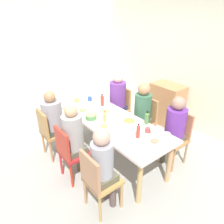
{
  "coord_description": "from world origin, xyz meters",
  "views": [
    {
      "loc": [
        2.3,
        -1.81,
        2.38
      ],
      "look_at": [
        0.0,
        0.0,
        0.9
      ],
      "focal_mm": 33.19,
      "sensor_mm": 36.0,
      "label": 1
    }
  ],
  "objects_px": {
    "plate_0": "(155,142)",
    "plate_2": "(104,127)",
    "person_3": "(175,125)",
    "bowl_1": "(91,116)",
    "person_5": "(53,118)",
    "plate_3": "(106,112)",
    "chair_1": "(97,179)",
    "side_cabinet": "(166,104)",
    "person_4": "(117,97)",
    "cup_2": "(168,135)",
    "dining_table": "(112,125)",
    "chair_0": "(70,151)",
    "bowl_0": "(129,122)",
    "bottle_1": "(147,118)",
    "person_1": "(103,163)",
    "plate_1": "(83,111)",
    "cup_1": "(118,124)",
    "chair_2": "(145,119)",
    "person_0": "(74,136)",
    "person_2": "(142,109)",
    "chair_5": "(50,131)",
    "bottle_3": "(102,100)",
    "cup_3": "(90,99)",
    "chair_4": "(120,106)",
    "bottle_2": "(138,131)",
    "bottle_0": "(105,117)",
    "cup_4": "(148,130)"
  },
  "relations": [
    {
      "from": "person_2",
      "to": "plate_1",
      "type": "distance_m",
      "value": 1.07
    },
    {
      "from": "person_3",
      "to": "bowl_0",
      "type": "relative_size",
      "value": 5.39
    },
    {
      "from": "person_5",
      "to": "bowl_0",
      "type": "relative_size",
      "value": 5.37
    },
    {
      "from": "chair_1",
      "to": "person_1",
      "type": "bearing_deg",
      "value": 90.0
    },
    {
      "from": "chair_4",
      "to": "plate_3",
      "type": "relative_size",
      "value": 3.54
    },
    {
      "from": "chair_1",
      "to": "dining_table",
      "type": "bearing_deg",
      "value": 132.01
    },
    {
      "from": "chair_0",
      "to": "bottle_3",
      "type": "distance_m",
      "value": 1.19
    },
    {
      "from": "person_4",
      "to": "plate_3",
      "type": "height_order",
      "value": "person_4"
    },
    {
      "from": "plate_3",
      "to": "plate_1",
      "type": "bearing_deg",
      "value": -133.49
    },
    {
      "from": "plate_3",
      "to": "bowl_1",
      "type": "xyz_separation_m",
      "value": [
        0.04,
        -0.33,
        0.03
      ]
    },
    {
      "from": "bowl_0",
      "to": "plate_0",
      "type": "bearing_deg",
      "value": -4.4
    },
    {
      "from": "plate_1",
      "to": "side_cabinet",
      "type": "bearing_deg",
      "value": 80.92
    },
    {
      "from": "plate_2",
      "to": "bottle_2",
      "type": "relative_size",
      "value": 0.98
    },
    {
      "from": "plate_2",
      "to": "cup_2",
      "type": "bearing_deg",
      "value": 34.89
    },
    {
      "from": "chair_4",
      "to": "plate_0",
      "type": "bearing_deg",
      "value": -24.82
    },
    {
      "from": "person_5",
      "to": "chair_2",
      "type": "bearing_deg",
      "value": 64.47
    },
    {
      "from": "plate_0",
      "to": "plate_2",
      "type": "xyz_separation_m",
      "value": [
        -0.74,
        -0.31,
        0.0
      ]
    },
    {
      "from": "chair_5",
      "to": "bowl_0",
      "type": "bearing_deg",
      "value": 42.33
    },
    {
      "from": "person_0",
      "to": "chair_1",
      "type": "distance_m",
      "value": 0.75
    },
    {
      "from": "cup_3",
      "to": "bottle_2",
      "type": "distance_m",
      "value": 1.51
    },
    {
      "from": "person_1",
      "to": "cup_3",
      "type": "height_order",
      "value": "person_1"
    },
    {
      "from": "bowl_1",
      "to": "plate_3",
      "type": "bearing_deg",
      "value": 96.5
    },
    {
      "from": "chair_1",
      "to": "side_cabinet",
      "type": "bearing_deg",
      "value": 110.92
    },
    {
      "from": "bottle_1",
      "to": "plate_3",
      "type": "bearing_deg",
      "value": -160.16
    },
    {
      "from": "person_2",
      "to": "bowl_0",
      "type": "relative_size",
      "value": 5.48
    },
    {
      "from": "person_3",
      "to": "bowl_1",
      "type": "distance_m",
      "value": 1.34
    },
    {
      "from": "person_4",
      "to": "chair_4",
      "type": "bearing_deg",
      "value": 90.0
    },
    {
      "from": "person_0",
      "to": "plate_1",
      "type": "bearing_deg",
      "value": 139.25
    },
    {
      "from": "chair_1",
      "to": "cup_2",
      "type": "bearing_deg",
      "value": 81.5
    },
    {
      "from": "dining_table",
      "to": "bottle_1",
      "type": "relative_size",
      "value": 9.98
    },
    {
      "from": "dining_table",
      "to": "plate_0",
      "type": "xyz_separation_m",
      "value": [
        0.84,
        0.07,
        0.1
      ]
    },
    {
      "from": "person_5",
      "to": "plate_3",
      "type": "relative_size",
      "value": 4.74
    },
    {
      "from": "chair_1",
      "to": "side_cabinet",
      "type": "relative_size",
      "value": 1.0
    },
    {
      "from": "cup_1",
      "to": "plate_0",
      "type": "bearing_deg",
      "value": 12.06
    },
    {
      "from": "cup_2",
      "to": "dining_table",
      "type": "bearing_deg",
      "value": -161.03
    },
    {
      "from": "chair_4",
      "to": "person_5",
      "type": "height_order",
      "value": "person_5"
    },
    {
      "from": "plate_0",
      "to": "cup_1",
      "type": "relative_size",
      "value": 1.73
    },
    {
      "from": "bowl_1",
      "to": "person_0",
      "type": "bearing_deg",
      "value": -61.2
    },
    {
      "from": "bowl_1",
      "to": "person_4",
      "type": "bearing_deg",
      "value": 116.01
    },
    {
      "from": "chair_4",
      "to": "cup_4",
      "type": "distance_m",
      "value": 1.47
    },
    {
      "from": "chair_0",
      "to": "person_4",
      "type": "xyz_separation_m",
      "value": [
        -0.71,
        1.49,
        0.24
      ]
    },
    {
      "from": "bottle_1",
      "to": "bottle_3",
      "type": "distance_m",
      "value": 0.99
    },
    {
      "from": "bottle_0",
      "to": "person_3",
      "type": "bearing_deg",
      "value": 48.18
    },
    {
      "from": "person_0",
      "to": "person_4",
      "type": "bearing_deg",
      "value": 116.95
    },
    {
      "from": "plate_3",
      "to": "bowl_0",
      "type": "xyz_separation_m",
      "value": [
        0.57,
        0.02,
        0.03
      ]
    },
    {
      "from": "cup_1",
      "to": "bowl_0",
      "type": "bearing_deg",
      "value": 71.61
    },
    {
      "from": "dining_table",
      "to": "person_0",
      "type": "relative_size",
      "value": 1.72
    },
    {
      "from": "cup_1",
      "to": "person_1",
      "type": "bearing_deg",
      "value": -52.46
    },
    {
      "from": "chair_4",
      "to": "bottle_2",
      "type": "bearing_deg",
      "value": -31.45
    },
    {
      "from": "person_4",
      "to": "plate_1",
      "type": "bearing_deg",
      "value": -81.45
    }
  ]
}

